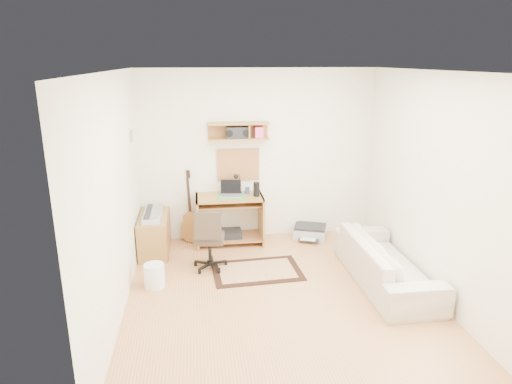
{
  "coord_description": "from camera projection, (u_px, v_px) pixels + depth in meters",
  "views": [
    {
      "loc": [
        -0.92,
        -4.73,
        2.72
      ],
      "look_at": [
        -0.15,
        1.05,
        1.0
      ],
      "focal_mm": 31.7,
      "sensor_mm": 36.0,
      "label": 1
    }
  ],
  "objects": [
    {
      "name": "speaker",
      "position": [
        256.0,
        189.0,
        6.72
      ],
      "size": [
        0.1,
        0.1,
        0.21
      ],
      "primitive_type": "cylinder",
      "color": "black",
      "rests_on": "desk"
    },
    {
      "name": "boombox",
      "position": [
        237.0,
        133.0,
        6.64
      ],
      "size": [
        0.33,
        0.15,
        0.17
      ],
      "primitive_type": "cube",
      "color": "black",
      "rests_on": "wall_shelf"
    },
    {
      "name": "desk",
      "position": [
        230.0,
        220.0,
        6.85
      ],
      "size": [
        1.0,
        0.55,
        0.75
      ],
      "primitive_type": null,
      "color": "#A27639",
      "rests_on": "floor"
    },
    {
      "name": "rug",
      "position": [
        257.0,
        271.0,
        6.02
      ],
      "size": [
        1.21,
        0.84,
        0.02
      ],
      "primitive_type": "cube",
      "rotation": [
        0.0,
        0.0,
        0.06
      ],
      "color": "beige",
      "rests_on": "floor"
    },
    {
      "name": "waste_basket",
      "position": [
        154.0,
        276.0,
        5.57
      ],
      "size": [
        0.28,
        0.28,
        0.3
      ],
      "primitive_type": "cylinder",
      "rotation": [
        0.0,
        0.0,
        -0.14
      ],
      "color": "white",
      "rests_on": "floor"
    },
    {
      "name": "ceiling",
      "position": [
        284.0,
        71.0,
        4.64
      ],
      "size": [
        3.6,
        4.0,
        0.01
      ],
      "primitive_type": "cube",
      "color": "white",
      "rests_on": "ground"
    },
    {
      "name": "right_wall",
      "position": [
        435.0,
        186.0,
        5.24
      ],
      "size": [
        0.01,
        4.0,
        2.6
      ],
      "primitive_type": "cube",
      "color": "white",
      "rests_on": "ground"
    },
    {
      "name": "guitar",
      "position": [
        189.0,
        207.0,
        6.85
      ],
      "size": [
        0.33,
        0.24,
        1.12
      ],
      "primitive_type": null,
      "rotation": [
        0.0,
        0.0,
        -0.19
      ],
      "color": "#A66E33",
      "rests_on": "floor"
    },
    {
      "name": "wall_photo",
      "position": [
        131.0,
        136.0,
        6.09
      ],
      "size": [
        0.02,
        0.2,
        0.15
      ],
      "primitive_type": "cube",
      "color": "#4C8CBF",
      "rests_on": "left_wall"
    },
    {
      "name": "printer",
      "position": [
        310.0,
        232.0,
        7.14
      ],
      "size": [
        0.6,
        0.53,
        0.19
      ],
      "primitive_type": "cube",
      "rotation": [
        0.0,
        0.0,
        -0.34
      ],
      "color": "#A5A8AA",
      "rests_on": "floor"
    },
    {
      "name": "floor",
      "position": [
        280.0,
        297.0,
        5.38
      ],
      "size": [
        3.6,
        4.0,
        0.01
      ],
      "primitive_type": "cube",
      "color": "tan",
      "rests_on": "ground"
    },
    {
      "name": "task_chair",
      "position": [
        209.0,
        239.0,
        6.0
      ],
      "size": [
        0.48,
        0.48,
        0.85
      ],
      "primitive_type": null,
      "rotation": [
        0.0,
        0.0,
        -0.12
      ],
      "color": "#34291E",
      "rests_on": "floor"
    },
    {
      "name": "cabinet",
      "position": [
        154.0,
        234.0,
        6.57
      ],
      "size": [
        0.4,
        0.9,
        0.55
      ],
      "primitive_type": "cube",
      "color": "#A27639",
      "rests_on": "floor"
    },
    {
      "name": "pencil_cup",
      "position": [
        247.0,
        190.0,
        6.86
      ],
      "size": [
        0.07,
        0.07,
        0.1
      ],
      "primitive_type": "cylinder",
      "color": "#2D4288",
      "rests_on": "desk"
    },
    {
      "name": "music_keyboard",
      "position": [
        153.0,
        214.0,
        6.49
      ],
      "size": [
        0.24,
        0.77,
        0.07
      ],
      "primitive_type": "cube",
      "color": "#B2B5BA",
      "rests_on": "cabinet"
    },
    {
      "name": "wall_shelf",
      "position": [
        239.0,
        131.0,
        6.64
      ],
      "size": [
        0.9,
        0.25,
        0.26
      ],
      "primitive_type": "cube",
      "color": "#A27639",
      "rests_on": "back_wall"
    },
    {
      "name": "laptop",
      "position": [
        231.0,
        189.0,
        6.7
      ],
      "size": [
        0.34,
        0.34,
        0.23
      ],
      "primitive_type": null,
      "rotation": [
        0.0,
        0.0,
        -0.11
      ],
      "color": "silver",
      "rests_on": "desk"
    },
    {
      "name": "cork_board",
      "position": [
        238.0,
        165.0,
        6.89
      ],
      "size": [
        0.64,
        0.03,
        0.49
      ],
      "primitive_type": "cube",
      "color": "#A47B52",
      "rests_on": "back_wall"
    },
    {
      "name": "sofa",
      "position": [
        386.0,
        255.0,
        5.63
      ],
      "size": [
        0.56,
        1.92,
        0.75
      ],
      "primitive_type": "imported",
      "rotation": [
        0.0,
        0.0,
        1.57
      ],
      "color": "#C4B29B",
      "rests_on": "floor"
    },
    {
      "name": "desk_lamp",
      "position": [
        239.0,
        183.0,
        6.86
      ],
      "size": [
        0.1,
        0.1,
        0.31
      ],
      "primitive_type": null,
      "color": "black",
      "rests_on": "desk"
    },
    {
      "name": "back_wall",
      "position": [
        257.0,
        155.0,
        6.92
      ],
      "size": [
        3.6,
        0.01,
        2.6
      ],
      "primitive_type": "cube",
      "color": "white",
      "rests_on": "ground"
    },
    {
      "name": "left_wall",
      "position": [
        114.0,
        198.0,
        4.78
      ],
      "size": [
        0.01,
        4.0,
        2.6
      ],
      "primitive_type": "cube",
      "color": "white",
      "rests_on": "ground"
    }
  ]
}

